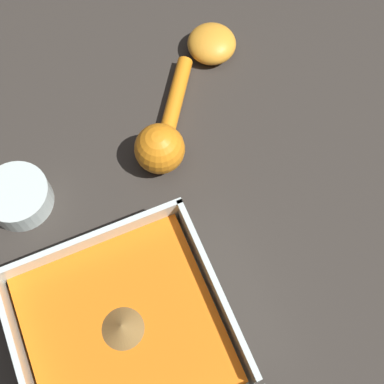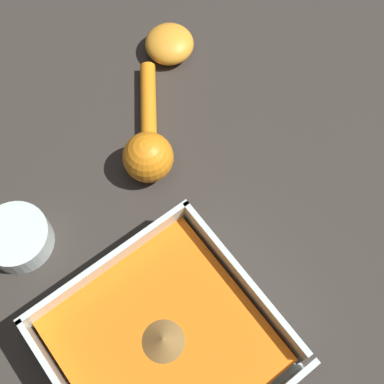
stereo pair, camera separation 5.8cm
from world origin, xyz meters
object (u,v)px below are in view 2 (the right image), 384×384
square_dish (167,348)px  spice_bowl (18,238)px  lemon_squeezer (148,147)px  lemon_half (169,44)px

square_dish → spice_bowl: (0.06, -0.19, -0.01)m
lemon_squeezer → lemon_half: bearing=169.4°
square_dish → spice_bowl: size_ratio=2.70×
square_dish → spice_bowl: square_dish is taller
lemon_half → square_dish: bearing=53.3°
lemon_squeezer → lemon_half: 0.16m
spice_bowl → lemon_half: lemon_half is taller
square_dish → lemon_squeezer: (-0.12, -0.19, 0.00)m
square_dish → lemon_squeezer: bearing=-120.8°
spice_bowl → lemon_squeezer: bearing=179.7°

